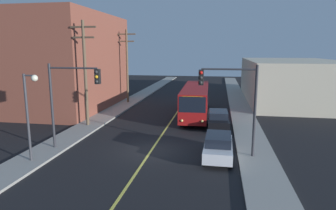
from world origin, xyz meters
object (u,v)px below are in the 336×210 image
at_px(city_bus, 196,99).
at_px(street_lamp_left, 30,105).
at_px(utility_pole_near, 85,69).
at_px(traffic_signal_left_corner, 71,91).
at_px(parked_car_black, 218,119).
at_px(utility_pole_mid, 127,63).
at_px(parked_car_white, 218,146).
at_px(traffic_signal_right_corner, 231,93).

bearing_deg(city_bus, street_lamp_left, -120.80).
height_order(utility_pole_near, traffic_signal_left_corner, utility_pole_near).
distance_m(city_bus, parked_car_black, 5.38).
bearing_deg(utility_pole_mid, city_bus, -33.59).
height_order(parked_car_black, traffic_signal_left_corner, traffic_signal_left_corner).
height_order(parked_car_white, street_lamp_left, street_lamp_left).
xyz_separation_m(parked_car_black, utility_pole_near, (-12.02, -1.35, 4.54)).
bearing_deg(traffic_signal_right_corner, utility_pole_near, 155.17).
relative_size(utility_pole_near, utility_pole_mid, 1.00).
bearing_deg(utility_pole_near, parked_car_white, -27.79).
distance_m(traffic_signal_right_corner, street_lamp_left, 12.66).
distance_m(parked_car_black, utility_pole_near, 12.92).
distance_m(city_bus, parked_car_white, 12.69).
bearing_deg(parked_car_black, utility_pole_mid, 137.35).
relative_size(utility_pole_near, traffic_signal_right_corner, 1.58).
bearing_deg(parked_car_black, street_lamp_left, -137.66).
distance_m(parked_car_white, utility_pole_near, 14.37).
height_order(city_bus, traffic_signal_left_corner, traffic_signal_left_corner).
bearing_deg(utility_pole_near, street_lamp_left, -86.57).
height_order(utility_pole_mid, traffic_signal_right_corner, utility_pole_mid).
bearing_deg(traffic_signal_right_corner, utility_pole_mid, 124.83).
bearing_deg(parked_car_black, utility_pole_near, -173.58).
bearing_deg(utility_pole_near, city_bus, 32.27).
distance_m(utility_pole_mid, traffic_signal_right_corner, 22.28).
bearing_deg(traffic_signal_left_corner, utility_pole_mid, 95.72).
bearing_deg(traffic_signal_right_corner, traffic_signal_left_corner, -177.00).
height_order(utility_pole_near, street_lamp_left, utility_pole_near).
height_order(city_bus, utility_pole_mid, utility_pole_mid).
bearing_deg(city_bus, traffic_signal_right_corner, -74.97).
relative_size(parked_car_white, traffic_signal_right_corner, 0.74).
xyz_separation_m(parked_car_white, utility_pole_near, (-12.06, 6.36, 4.54)).
height_order(traffic_signal_left_corner, street_lamp_left, traffic_signal_left_corner).
bearing_deg(street_lamp_left, parked_car_white, 13.40).
xyz_separation_m(utility_pole_mid, traffic_signal_left_corner, (1.89, -18.84, -1.06)).
distance_m(utility_pole_mid, traffic_signal_left_corner, 18.96).
bearing_deg(traffic_signal_left_corner, street_lamp_left, -118.39).
bearing_deg(utility_pole_mid, street_lamp_left, -88.74).
distance_m(parked_car_black, traffic_signal_right_corner, 8.08).
relative_size(parked_car_white, street_lamp_left, 0.81).
xyz_separation_m(traffic_signal_left_corner, street_lamp_left, (-1.42, -2.62, -0.56)).
bearing_deg(traffic_signal_right_corner, city_bus, 105.03).
bearing_deg(street_lamp_left, city_bus, 59.20).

